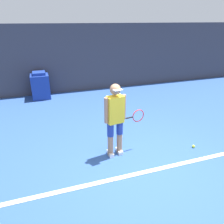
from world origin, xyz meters
name	(u,v)px	position (x,y,z in m)	size (l,w,h in m)	color
ground_plane	(142,166)	(0.00, 0.00, 0.00)	(24.00, 24.00, 0.00)	#2D5193
back_wall	(83,58)	(0.00, 5.46, 1.30)	(24.00, 0.10, 2.61)	#383842
court_baseline	(146,172)	(0.00, -0.20, 0.01)	(21.60, 0.10, 0.01)	white
tennis_player	(116,117)	(-0.36, 0.59, 0.89)	(0.95, 0.31, 1.60)	#A37556
tennis_ball	(194,146)	(1.44, 0.24, 0.03)	(0.07, 0.07, 0.07)	#D1E533
covered_chair	(40,86)	(-1.75, 5.01, 0.47)	(0.64, 0.69, 0.99)	navy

